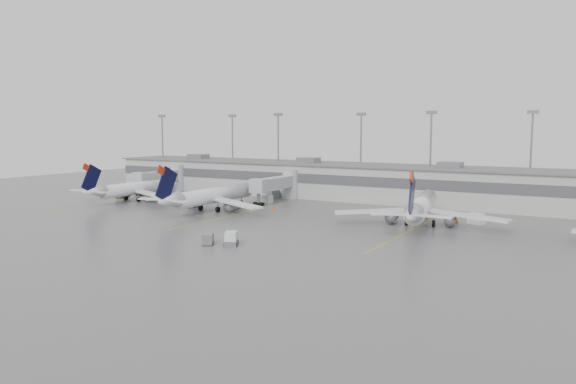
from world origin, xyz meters
The scene contains 18 objects.
ground centered at (0.00, 0.00, 0.00)m, with size 260.00×260.00×0.00m, color #545557.
terminal centered at (-0.01, 57.98, 4.17)m, with size 152.00×17.00×9.45m.
light_masts centered at (0.00, 63.75, 12.03)m, with size 142.40×8.00×20.60m.
jet_bridge_left centered at (-55.50, 45.72, 3.87)m, with size 4.00×17.20×7.00m.
jet_bridge_right centered at (-20.50, 45.72, 3.87)m, with size 4.00×17.20×7.00m.
stand_markings centered at (0.00, 24.00, 0.01)m, with size 105.25×40.00×0.01m.
jet_far_left centered at (-49.69, 28.01, 2.95)m, with size 26.21×29.34×9.50m.
jet_mid_left centered at (-24.45, 24.33, 3.18)m, with size 28.24×31.62×10.24m.
jet_mid_right centered at (17.39, 29.06, 3.33)m, with size 28.99×32.80×10.71m.
baggage_tug centered at (-1.38, -0.58, 0.75)m, with size 3.09×3.52×1.94m.
baggage_cart centered at (-4.58, -1.78, 0.85)m, with size 2.51×2.91×1.63m.
gse_uld_a centered at (-51.91, 35.95, 0.83)m, with size 2.35×1.57×1.67m, color silver.
gse_uld_b centered at (-21.59, 40.88, 0.91)m, with size 2.57×1.71×1.82m, color silver.
gse_uld_c centered at (25.45, 35.49, 0.95)m, with size 2.68×1.78×1.89m, color silver.
gse_loader centered at (-24.04, 47.56, 1.01)m, with size 2.01×3.22×2.01m, color slate.
cone_a centered at (-49.75, 37.94, 0.38)m, with size 0.48×0.48×0.76m, color #DC5204.
cone_b centered at (-14.36, 31.96, 0.35)m, with size 0.44×0.44×0.70m, color #DC5204.
cone_c centered at (22.39, 34.68, 0.39)m, with size 0.49×0.49×0.78m, color #DC5204.
Camera 1 is at (45.66, -65.12, 16.91)m, focal length 35.00 mm.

